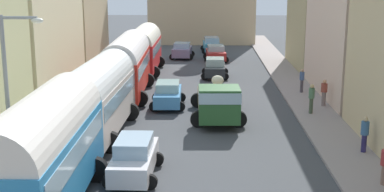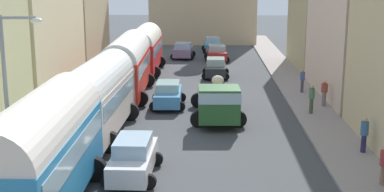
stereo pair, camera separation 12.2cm
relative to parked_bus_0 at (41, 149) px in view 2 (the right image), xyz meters
name	(u,v)px [view 2 (the right image)]	position (x,y,z in m)	size (l,w,h in m)	color
ground_plane	(196,89)	(4.60, 20.50, -2.27)	(154.00, 154.00, 0.00)	#414347
sidewalk_left	(97,87)	(-2.65, 20.50, -2.20)	(2.50, 70.00, 0.14)	#AAAB9F
sidewalk_right	(296,89)	(11.85, 20.50, -2.20)	(2.50, 70.00, 0.14)	gray
building_left_2	(31,9)	(-5.90, 16.83, 3.64)	(4.01, 11.06, 11.81)	beige
building_left_3	(66,23)	(-6.66, 27.42, 1.86)	(5.52, 9.20, 8.26)	tan
building_right_2	(361,9)	(15.54, 18.66, 3.59)	(4.89, 11.91, 11.72)	beige
building_right_3	(321,2)	(15.24, 29.92, 3.58)	(4.29, 10.21, 11.69)	tan
parked_bus_0	(41,149)	(0.00, 0.00, 0.00)	(3.48, 8.83, 4.12)	#297DB8
parked_bus_1	(99,93)	(0.00, 9.00, -0.10)	(3.29, 8.98, 3.92)	beige
parked_bus_2	(127,63)	(0.00, 18.00, -0.01)	(3.52, 9.73, 4.09)	red
parked_bus_3	(144,47)	(0.00, 27.00, -0.11)	(3.31, 8.65, 3.91)	red
cargo_truck_0	(218,101)	(6.07, 11.86, -1.11)	(3.20, 7.50, 2.27)	#28562A
car_0	(216,68)	(6.04, 24.96, -1.48)	(2.23, 3.71, 1.59)	#24282B
car_1	(217,53)	(6.19, 33.48, -1.49)	(2.47, 3.97, 1.56)	#AE2623
car_2	(213,45)	(5.80, 39.63, -1.44)	(2.45, 4.29, 1.66)	#3E95BD
car_3	(133,158)	(2.59, 3.30, -1.46)	(2.15, 4.11, 1.63)	silver
car_4	(168,94)	(3.01, 15.12, -1.48)	(2.27, 4.04, 1.56)	#4488C1
car_5	(183,50)	(2.85, 35.18, -1.47)	(2.44, 3.79, 1.57)	gray
pedestrian_0	(312,98)	(11.53, 13.19, -1.18)	(0.42, 0.42, 1.88)	#424F39
pedestrian_1	(384,164)	(12.29, 2.46, -1.29)	(0.49, 0.49, 1.72)	#805E50
pedestrian_2	(324,92)	(12.66, 15.03, -1.25)	(0.51, 0.51, 1.79)	slate
pedestrian_3	(302,80)	(11.97, 18.93, -1.24)	(0.39, 0.39, 1.78)	#464047
pedestrian_4	(364,134)	(12.63, 6.31, -1.25)	(0.50, 0.50, 1.78)	#282252
streetlamp_near	(11,88)	(-1.69, 2.07, 1.64)	(1.61, 0.28, 6.58)	gray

